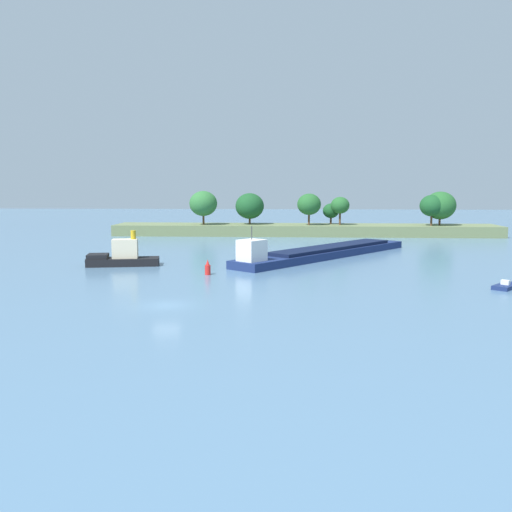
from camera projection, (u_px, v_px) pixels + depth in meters
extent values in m
plane|color=slate|center=(166.00, 306.00, 52.27)|extent=(400.00, 400.00, 0.00)
cube|color=#66754C|center=(305.00, 230.00, 123.50)|extent=(83.17, 10.15, 2.33)
cylinder|color=#513823|center=(203.00, 220.00, 122.69)|extent=(0.44, 0.44, 2.21)
ellipsoid|color=#2D6B33|center=(203.00, 203.00, 122.24)|extent=(6.02, 6.02, 5.42)
cylinder|color=#513823|center=(250.00, 221.00, 124.18)|extent=(0.44, 0.44, 1.51)
ellipsoid|color=#194C23|center=(250.00, 206.00, 123.77)|extent=(6.26, 6.26, 5.63)
cylinder|color=#513823|center=(309.00, 219.00, 121.73)|extent=(0.44, 0.44, 2.45)
ellipsoid|color=#235B28|center=(309.00, 204.00, 121.31)|extent=(5.10, 5.10, 4.59)
cylinder|color=#513823|center=(331.00, 221.00, 124.83)|extent=(0.44, 0.44, 1.51)
ellipsoid|color=#194C23|center=(331.00, 211.00, 124.56)|extent=(3.60, 3.60, 3.24)
cylinder|color=#513823|center=(340.00, 219.00, 122.07)|extent=(0.44, 0.44, 2.65)
ellipsoid|color=#235B28|center=(340.00, 205.00, 121.70)|extent=(4.02, 4.02, 3.62)
cylinder|color=#513823|center=(431.00, 221.00, 119.80)|extent=(0.44, 0.44, 2.24)
ellipsoid|color=#194C23|center=(432.00, 206.00, 119.40)|extent=(5.07, 5.07, 4.57)
cylinder|color=#513823|center=(440.00, 222.00, 120.74)|extent=(0.44, 0.44, 1.63)
ellipsoid|color=#235B28|center=(440.00, 205.00, 120.30)|extent=(6.58, 6.58, 5.93)
cube|color=navy|center=(506.00, 286.00, 60.82)|extent=(3.92, 4.16, 0.44)
cube|color=white|center=(505.00, 282.00, 60.55)|extent=(0.97, 0.94, 0.50)
cube|color=black|center=(123.00, 262.00, 77.79)|extent=(10.16, 5.07, 1.05)
cube|color=black|center=(98.00, 256.00, 77.25)|extent=(3.23, 3.44, 0.60)
cube|color=beige|center=(125.00, 249.00, 77.59)|extent=(3.74, 2.75, 2.60)
cylinder|color=gold|center=(133.00, 235.00, 77.50)|extent=(0.70, 0.70, 1.20)
cylinder|color=black|center=(86.00, 262.00, 77.15)|extent=(0.43, 0.74, 0.70)
cube|color=navy|center=(327.00, 253.00, 86.88)|extent=(28.07, 33.39, 1.13)
cube|color=#0F1834|center=(332.00, 247.00, 87.89)|extent=(20.25, 23.85, 0.50)
cube|color=white|center=(252.00, 250.00, 74.00)|extent=(4.18, 4.24, 2.80)
cylinder|color=#333338|center=(252.00, 233.00, 73.71)|extent=(0.12, 0.12, 1.80)
cube|color=navy|center=(388.00, 243.00, 100.83)|extent=(3.54, 3.08, 1.02)
cylinder|color=red|center=(208.00, 270.00, 69.86)|extent=(0.70, 0.70, 1.20)
cone|color=red|center=(208.00, 262.00, 69.73)|extent=(0.49, 0.49, 0.70)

